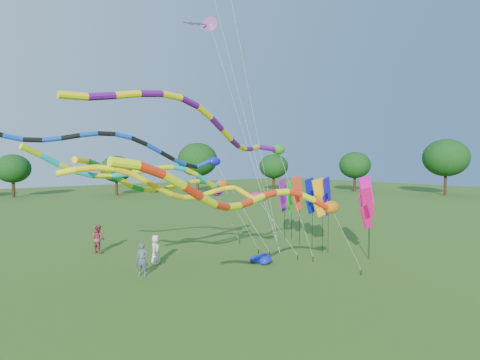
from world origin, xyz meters
TOP-DOWN VIEW (x-y plane):
  - ground at (0.00, 0.00)m, footprint 160.00×160.00m
  - tree_ring at (-1.04, 0.43)m, footprint 118.88×118.51m
  - tube_kite_red at (-3.93, -2.19)m, footprint 13.92×2.78m
  - tube_kite_orange at (-3.75, 3.26)m, footprint 13.13×1.16m
  - tube_kite_purple at (-4.54, -0.08)m, footprint 14.62×3.97m
  - tube_kite_blue at (-5.59, 5.60)m, footprint 14.42×2.16m
  - tube_kite_cyan at (-4.91, 4.27)m, footprint 13.52×2.40m
  - tube_kite_green at (-3.40, 5.93)m, footprint 12.70×5.77m
  - delta_kite_high_c at (2.38, 11.27)m, footprint 3.01×8.06m
  - banner_pole_orange at (5.36, 3.39)m, footprint 1.11×0.50m
  - banner_pole_blue_b at (5.86, 3.21)m, footprint 1.15×0.36m
  - banner_pole_magenta_a at (6.30, 0.56)m, footprint 1.16×0.29m
  - banner_pole_blue_a at (6.18, 4.88)m, footprint 1.16×0.12m
  - banner_pole_violet at (6.73, 8.05)m, footprint 1.16×0.29m
  - banner_pole_red at (6.07, 5.98)m, footprint 1.16×0.15m
  - banner_pole_green at (6.96, 7.51)m, footprint 1.12×0.48m
  - banner_pole_magenta_b at (6.37, 0.69)m, footprint 1.13×0.42m
  - blue_nylon_heap at (1.16, 3.65)m, footprint 1.25×1.03m
  - person_a at (-3.90, 7.69)m, footprint 0.93×0.94m
  - person_b at (-5.58, 5.86)m, footprint 0.74×0.73m
  - person_c at (-5.55, 12.43)m, footprint 0.92×1.04m

SIDE VIEW (x-z plane):
  - ground at x=0.00m, z-range 0.00..0.00m
  - blue_nylon_heap at x=1.16m, z-range -0.02..0.46m
  - person_a at x=-3.90m, z-range 0.00..1.65m
  - person_b at x=-5.58m, z-range 0.00..1.73m
  - person_c at x=-5.55m, z-range 0.00..1.81m
  - banner_pole_magenta_a at x=6.30m, z-range 0.92..5.28m
  - banner_pole_green at x=6.96m, z-range 0.98..5.47m
  - banner_pole_violet at x=6.73m, z-range 1.03..5.62m
  - banner_pole_blue_a at x=6.18m, z-range 1.13..5.92m
  - banner_pole_orange at x=5.36m, z-range 1.16..6.00m
  - banner_pole_red at x=6.07m, z-range 1.18..6.07m
  - banner_pole_blue_b at x=5.86m, z-range 1.19..6.11m
  - banner_pole_magenta_b at x=6.37m, z-range 1.26..6.33m
  - tube_kite_red at x=-3.93m, z-range 1.21..7.83m
  - tube_kite_orange at x=-3.75m, z-range 1.37..7.69m
  - tube_kite_green at x=-3.40m, z-range 1.28..7.96m
  - tube_kite_cyan at x=-4.91m, z-range 1.66..8.71m
  - tree_ring at x=-1.04m, z-range 0.67..10.03m
  - tube_kite_blue at x=-5.59m, z-range 2.50..10.41m
  - tube_kite_purple at x=-4.54m, z-range 2.69..11.52m
  - delta_kite_high_c at x=2.38m, z-range 7.24..24.43m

